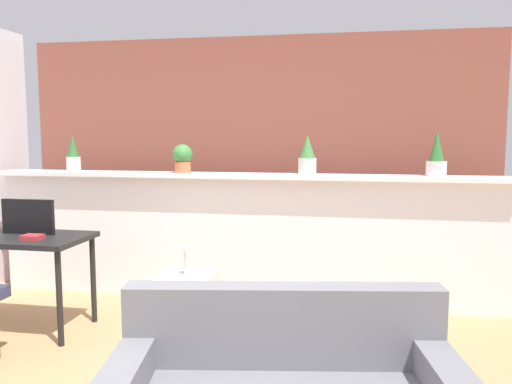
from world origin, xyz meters
TOP-DOWN VIEW (x-y plane):
  - divider_wall at (0.00, 2.00)m, footprint 4.74×0.16m
  - plant_shelf at (0.00, 1.96)m, footprint 4.74×0.28m
  - brick_wall_behind at (0.00, 2.60)m, footprint 4.74×0.10m
  - potted_plant_0 at (-1.67, 2.00)m, footprint 0.13×0.13m
  - potted_plant_1 at (-0.55, 1.94)m, footprint 0.18×0.18m
  - potted_plant_2 at (0.58, 1.95)m, footprint 0.16×0.16m
  - potted_plant_3 at (1.68, 2.00)m, footprint 0.17×0.17m
  - desk at (-1.59, 0.97)m, footprint 1.10×0.60m
  - tv_monitor at (-1.54, 1.05)m, footprint 0.44×0.04m
  - side_cube_shelf at (-0.22, 0.99)m, footprint 0.40×0.41m
  - vase_on_shelf at (-0.21, 1.00)m, footprint 0.07×0.07m
  - book_on_desk at (-1.37, 0.85)m, footprint 0.14×0.12m

SIDE VIEW (x-z plane):
  - side_cube_shelf at x=-0.22m, z-range 0.00..0.50m
  - divider_wall at x=0.00m, z-range 0.00..1.14m
  - vase_on_shelf at x=-0.21m, z-range 0.50..0.68m
  - desk at x=-1.59m, z-range 0.29..1.04m
  - book_on_desk at x=-1.37m, z-range 0.75..0.79m
  - tv_monitor at x=-1.54m, z-range 0.75..1.03m
  - plant_shelf at x=0.00m, z-range 1.14..1.18m
  - brick_wall_behind at x=0.00m, z-range 0.00..2.50m
  - potted_plant_1 at x=-0.55m, z-range 1.19..1.45m
  - potted_plant_0 at x=-1.67m, z-range 1.16..1.51m
  - potted_plant_2 at x=0.58m, z-range 1.17..1.52m
  - potted_plant_3 at x=1.68m, z-range 1.15..1.54m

